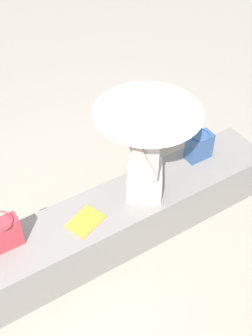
# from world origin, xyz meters

# --- Properties ---
(ground_plane) EXTENTS (14.00, 14.00, 0.00)m
(ground_plane) POSITION_xyz_m (0.00, 0.00, 0.00)
(ground_plane) COLOR #9E9384
(stone_bench) EXTENTS (3.12, 0.51, 0.47)m
(stone_bench) POSITION_xyz_m (0.00, 0.00, 0.24)
(stone_bench) COLOR gray
(stone_bench) RESTS_ON ground
(person_seated) EXTENTS (0.43, 0.50, 0.90)m
(person_seated) POSITION_xyz_m (-0.37, -0.01, 0.86)
(person_seated) COLOR beige
(person_seated) RESTS_ON stone_bench
(parasol) EXTENTS (0.80, 0.80, 1.04)m
(parasol) POSITION_xyz_m (-0.36, 0.01, 1.39)
(parasol) COLOR #B7B7BC
(parasol) RESTS_ON stone_bench
(handbag_black) EXTENTS (0.26, 0.20, 0.29)m
(handbag_black) POSITION_xyz_m (0.83, -0.08, 0.61)
(handbag_black) COLOR #B2333D
(handbag_black) RESTS_ON stone_bench
(shoulder_bag_spare) EXTENTS (0.23, 0.17, 0.27)m
(shoulder_bag_spare) POSITION_xyz_m (-1.01, -0.09, 0.60)
(shoulder_bag_spare) COLOR #335184
(shoulder_bag_spare) RESTS_ON stone_bench
(magazine) EXTENTS (0.33, 0.29, 0.01)m
(magazine) POSITION_xyz_m (0.22, 0.04, 0.48)
(magazine) COLOR gold
(magazine) RESTS_ON stone_bench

